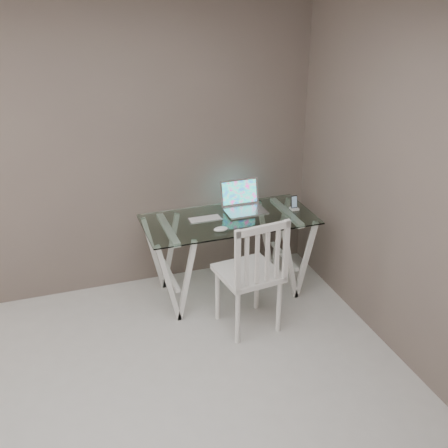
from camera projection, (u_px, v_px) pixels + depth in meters
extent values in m
cube|color=#64564F|center=(92.00, 148.00, 4.75)|extent=(4.00, 0.02, 2.70)
cube|color=silver|center=(229.00, 219.00, 4.90)|extent=(1.50, 0.70, 0.01)
cube|color=silver|center=(170.00, 267.00, 4.90)|extent=(0.24, 0.62, 0.72)
cube|color=silver|center=(284.00, 248.00, 5.23)|extent=(0.24, 0.62, 0.72)
cube|color=white|center=(248.00, 273.00, 4.54)|extent=(0.52, 0.52, 0.04)
cylinder|color=white|center=(238.00, 318.00, 4.42)|extent=(0.04, 0.04, 0.48)
cylinder|color=white|center=(279.00, 306.00, 4.57)|extent=(0.04, 0.04, 0.48)
cylinder|color=white|center=(217.00, 294.00, 4.73)|extent=(0.04, 0.04, 0.48)
cylinder|color=white|center=(257.00, 284.00, 4.88)|extent=(0.04, 0.04, 0.48)
cube|color=white|center=(262.00, 256.00, 4.25)|extent=(0.47, 0.09, 0.52)
cube|color=silver|center=(245.00, 211.00, 5.03)|extent=(0.36, 0.25, 0.02)
cube|color=#19D899|center=(239.00, 192.00, 5.11)|extent=(0.36, 0.07, 0.24)
cube|color=silver|center=(205.00, 219.00, 4.89)|extent=(0.29, 0.13, 0.01)
ellipsoid|color=white|center=(221.00, 229.00, 4.67)|extent=(0.12, 0.07, 0.04)
cube|color=white|center=(294.00, 209.00, 5.08)|extent=(0.07, 0.07, 0.02)
cube|color=black|center=(294.00, 202.00, 5.06)|extent=(0.06, 0.03, 0.11)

